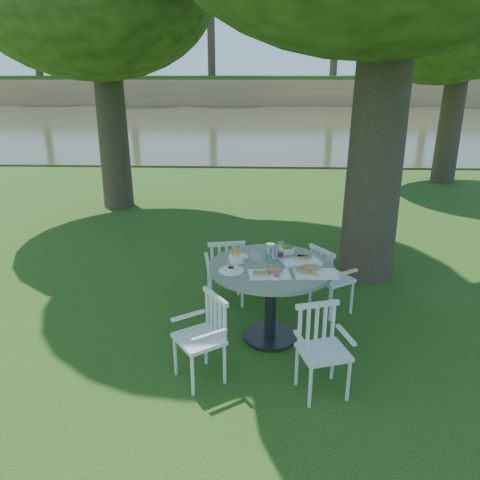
% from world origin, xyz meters
% --- Properties ---
extents(ground, '(140.00, 140.00, 0.00)m').
position_xyz_m(ground, '(0.00, 0.00, 0.00)').
color(ground, '#15360B').
rests_on(ground, ground).
extents(table, '(1.27, 1.27, 0.85)m').
position_xyz_m(table, '(0.35, -0.56, 0.66)').
color(table, black).
rests_on(table, ground).
extents(chair_ne, '(0.56, 0.56, 0.82)m').
position_xyz_m(chair_ne, '(1.02, 0.06, 0.48)').
color(chair_ne, silver).
rests_on(chair_ne, ground).
extents(chair_nw, '(0.50, 0.48, 0.86)m').
position_xyz_m(chair_nw, '(-0.17, 0.19, 0.51)').
color(chair_nw, silver).
rests_on(chair_nw, ground).
extents(chair_sw, '(0.55, 0.56, 0.82)m').
position_xyz_m(chair_sw, '(-0.24, -1.24, 0.48)').
color(chair_sw, silver).
rests_on(chair_sw, ground).
extents(chair_se, '(0.50, 0.48, 0.80)m').
position_xyz_m(chair_se, '(0.77, -1.36, 0.47)').
color(chair_se, silver).
rests_on(chair_se, ground).
extents(tableware, '(1.17, 0.85, 0.20)m').
position_xyz_m(tableware, '(0.38, -0.52, 0.89)').
color(tableware, white).
rests_on(tableware, table).
extents(river, '(100.00, 28.00, 0.12)m').
position_xyz_m(river, '(0.00, 23.00, 0.00)').
color(river, '#31331E').
rests_on(river, ground).
extents(far_bank, '(100.00, 18.00, 15.20)m').
position_xyz_m(far_bank, '(0.28, 41.12, 7.25)').
color(far_bank, '#9D7349').
rests_on(far_bank, ground).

